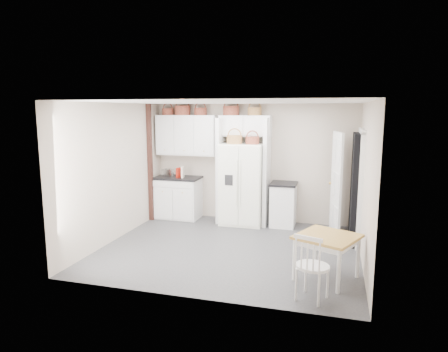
% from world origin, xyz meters
% --- Properties ---
extents(floor, '(4.50, 4.50, 0.00)m').
position_xyz_m(floor, '(0.00, 0.00, 0.00)').
color(floor, '#313136').
rests_on(floor, ground).
extents(ceiling, '(4.50, 4.50, 0.00)m').
position_xyz_m(ceiling, '(0.00, 0.00, 2.60)').
color(ceiling, white).
rests_on(ceiling, wall_back).
extents(wall_back, '(4.50, 0.00, 4.50)m').
position_xyz_m(wall_back, '(0.00, 2.00, 1.30)').
color(wall_back, '#BEB0A2').
rests_on(wall_back, floor).
extents(wall_left, '(0.00, 4.00, 4.00)m').
position_xyz_m(wall_left, '(-2.25, 0.00, 1.30)').
color(wall_left, '#BEB0A2').
rests_on(wall_left, floor).
extents(wall_right, '(0.00, 4.00, 4.00)m').
position_xyz_m(wall_right, '(2.25, 0.00, 1.30)').
color(wall_right, '#BEB0A2').
rests_on(wall_right, floor).
extents(refrigerator, '(0.91, 0.73, 1.76)m').
position_xyz_m(refrigerator, '(-0.15, 1.64, 0.88)').
color(refrigerator, white).
rests_on(refrigerator, floor).
extents(base_cab_left, '(0.99, 0.62, 0.91)m').
position_xyz_m(base_cab_left, '(-1.69, 1.70, 0.46)').
color(base_cab_left, white).
rests_on(base_cab_left, floor).
extents(base_cab_right, '(0.51, 0.61, 0.90)m').
position_xyz_m(base_cab_right, '(0.73, 1.70, 0.45)').
color(base_cab_right, white).
rests_on(base_cab_right, floor).
extents(dining_table, '(1.06, 1.06, 0.67)m').
position_xyz_m(dining_table, '(1.70, -0.88, 0.33)').
color(dining_table, olive).
rests_on(dining_table, floor).
extents(windsor_chair, '(0.55, 0.53, 0.91)m').
position_xyz_m(windsor_chair, '(1.54, -1.60, 0.45)').
color(windsor_chair, white).
rests_on(windsor_chair, floor).
extents(counter_left, '(1.03, 0.66, 0.04)m').
position_xyz_m(counter_left, '(-1.69, 1.70, 0.93)').
color(counter_left, black).
rests_on(counter_left, base_cab_left).
extents(counter_right, '(0.55, 0.65, 0.04)m').
position_xyz_m(counter_right, '(0.73, 1.70, 0.92)').
color(counter_right, black).
rests_on(counter_right, base_cab_right).
extents(toaster, '(0.29, 0.22, 0.17)m').
position_xyz_m(toaster, '(-1.93, 1.68, 1.04)').
color(toaster, silver).
rests_on(toaster, counter_left).
extents(cookbook_red, '(0.07, 0.15, 0.22)m').
position_xyz_m(cookbook_red, '(-1.64, 1.62, 1.07)').
color(cookbook_red, red).
rests_on(cookbook_red, counter_left).
extents(cookbook_cream, '(0.06, 0.18, 0.26)m').
position_xyz_m(cookbook_cream, '(-1.54, 1.62, 1.08)').
color(cookbook_cream, beige).
rests_on(cookbook_cream, counter_left).
extents(basket_upper_a, '(0.27, 0.27, 0.15)m').
position_xyz_m(basket_upper_a, '(-1.95, 1.83, 2.43)').
color(basket_upper_a, '#582319').
rests_on(basket_upper_a, upper_cabinet).
extents(basket_upper_b, '(0.36, 0.36, 0.21)m').
position_xyz_m(basket_upper_b, '(-1.60, 1.83, 2.45)').
color(basket_upper_b, '#582319').
rests_on(basket_upper_b, upper_cabinet).
extents(basket_upper_c, '(0.28, 0.28, 0.16)m').
position_xyz_m(basket_upper_c, '(-1.17, 1.83, 2.43)').
color(basket_upper_c, '#582319').
rests_on(basket_upper_c, upper_cabinet).
extents(basket_bridge_a, '(0.35, 0.35, 0.20)m').
position_xyz_m(basket_bridge_a, '(-0.47, 1.83, 2.45)').
color(basket_bridge_a, '#582319').
rests_on(basket_bridge_a, bridge_cabinet).
extents(basket_bridge_b, '(0.30, 0.30, 0.17)m').
position_xyz_m(basket_bridge_b, '(0.05, 1.83, 2.43)').
color(basket_bridge_b, brown).
rests_on(basket_bridge_b, bridge_cabinet).
extents(basket_fridge_a, '(0.33, 0.33, 0.18)m').
position_xyz_m(basket_fridge_a, '(-0.31, 1.54, 1.85)').
color(basket_fridge_a, brown).
rests_on(basket_fridge_a, refrigerator).
extents(basket_fridge_b, '(0.28, 0.28, 0.15)m').
position_xyz_m(basket_fridge_b, '(0.07, 1.54, 1.84)').
color(basket_fridge_b, '#582319').
rests_on(basket_fridge_b, refrigerator).
extents(upper_cabinet, '(1.40, 0.34, 0.90)m').
position_xyz_m(upper_cabinet, '(-1.50, 1.83, 1.90)').
color(upper_cabinet, white).
rests_on(upper_cabinet, wall_back).
extents(bridge_cabinet, '(1.12, 0.34, 0.45)m').
position_xyz_m(bridge_cabinet, '(-0.15, 1.83, 2.12)').
color(bridge_cabinet, white).
rests_on(bridge_cabinet, wall_back).
extents(fridge_panel_left, '(0.08, 0.60, 2.30)m').
position_xyz_m(fridge_panel_left, '(-0.66, 1.70, 1.15)').
color(fridge_panel_left, white).
rests_on(fridge_panel_left, floor).
extents(fridge_panel_right, '(0.08, 0.60, 2.30)m').
position_xyz_m(fridge_panel_right, '(0.36, 1.70, 1.15)').
color(fridge_panel_right, white).
rests_on(fridge_panel_right, floor).
extents(trim_post, '(0.09, 0.09, 2.60)m').
position_xyz_m(trim_post, '(-2.20, 1.35, 1.30)').
color(trim_post, '#371A13').
rests_on(trim_post, floor).
extents(doorway_void, '(0.18, 0.85, 2.05)m').
position_xyz_m(doorway_void, '(2.16, 1.00, 1.02)').
color(doorway_void, black).
rests_on(doorway_void, floor).
extents(door_slab, '(0.21, 0.79, 2.05)m').
position_xyz_m(door_slab, '(1.80, 1.33, 1.02)').
color(door_slab, white).
rests_on(door_slab, floor).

